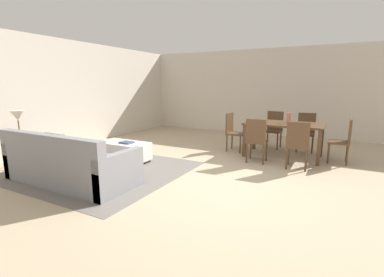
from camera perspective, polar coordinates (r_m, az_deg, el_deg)
ground_plane at (r=4.62m, az=4.95°, el=-9.16°), size 10.80×10.80×0.00m
wall_back at (r=9.15m, az=17.80°, el=9.05°), size 9.00×0.12×2.70m
wall_left at (r=7.65m, az=-26.10°, el=8.16°), size 0.12×11.00×2.70m
area_rug at (r=5.52m, az=-18.19°, el=-6.23°), size 3.00×2.80×0.01m
couch at (r=4.98m, az=-24.12°, el=-5.06°), size 2.27×0.94×0.86m
ottoman_table at (r=5.92m, az=-13.90°, el=-2.46°), size 1.06×0.55×0.42m
side_table at (r=6.16m, az=-31.83°, el=-1.14°), size 0.40×0.40×0.59m
table_lamp at (r=6.09m, az=-32.34°, el=3.82°), size 0.26×0.26×0.53m
dining_table at (r=6.43m, az=18.45°, el=2.25°), size 1.64×0.93×0.76m
dining_chair_near_left at (r=5.77m, az=13.18°, el=0.06°), size 0.42×0.42×0.92m
dining_chair_near_right at (r=5.56m, az=21.02°, el=-0.80°), size 0.42×0.42×0.92m
dining_chair_far_left at (r=7.36m, az=16.56°, el=2.25°), size 0.42×0.42×0.92m
dining_chair_far_right at (r=7.20m, az=22.50°, el=1.66°), size 0.42×0.42×0.92m
dining_chair_head_east at (r=6.39m, az=28.88°, el=0.03°), size 0.40×0.40×0.92m
dining_chair_head_west at (r=6.75m, az=8.48°, el=1.82°), size 0.41×0.41×0.92m
vase_centerpiece at (r=6.42m, az=19.37°, el=4.02°), size 0.10×0.10×0.23m
book_on_ottoman at (r=5.78m, az=-13.34°, el=-0.78°), size 0.27×0.21×0.03m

